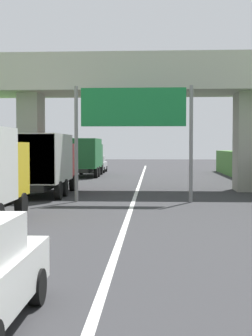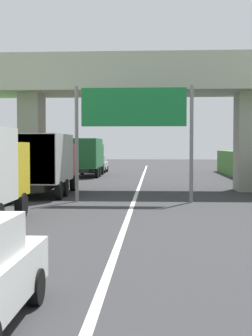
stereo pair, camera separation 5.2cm
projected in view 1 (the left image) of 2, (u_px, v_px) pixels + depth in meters
The scene contains 6 objects.
lane_centre_stripe at pixel (134, 200), 25.07m from camera, with size 0.20×87.05×0.01m, color white.
overpass_bridge at pixel (137, 90), 30.65m from camera, with size 40.00×4.80×8.26m.
overhead_highway_sign at pixel (133, 116), 24.23m from camera, with size 5.88×0.18×5.76m.
truck_green at pixel (87, 155), 44.76m from camera, with size 2.44×7.30×3.44m.
truck_red at pixel (47, 161), 27.69m from camera, with size 2.44×7.30×3.44m.
car_silver at pixel (97, 164), 51.63m from camera, with size 1.86×4.10×1.72m.
Camera 1 is at (0.95, -1.43, 2.80)m, focal length 52.46 mm.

